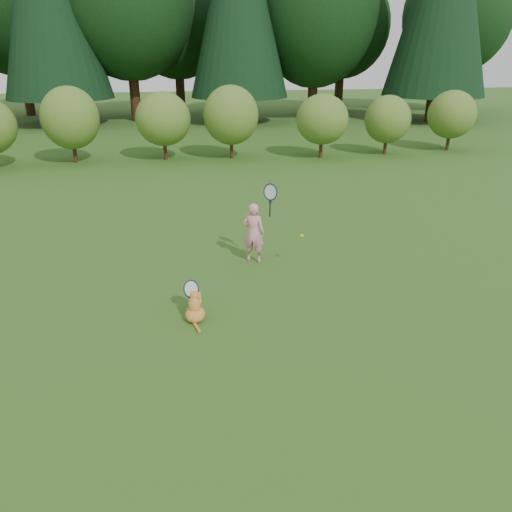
{
  "coord_description": "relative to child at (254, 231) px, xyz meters",
  "views": [
    {
      "loc": [
        -1.17,
        -7.07,
        3.98
      ],
      "look_at": [
        0.2,
        0.8,
        0.7
      ],
      "focal_mm": 35.0,
      "sensor_mm": 36.0,
      "label": 1
    }
  ],
  "objects": [
    {
      "name": "child",
      "position": [
        0.0,
        0.0,
        0.0
      ],
      "size": [
        0.71,
        0.48,
        1.84
      ],
      "rotation": [
        0.0,
        0.0,
        2.73
      ],
      "color": "pink",
      "rests_on": "ground"
    },
    {
      "name": "ground",
      "position": [
        -0.41,
        -2.23,
        -0.64
      ],
      "size": [
        100.0,
        100.0,
        0.0
      ],
      "primitive_type": "plane",
      "color": "#2B5518",
      "rests_on": "ground"
    },
    {
      "name": "shrub_row",
      "position": [
        -0.41,
        10.77,
        0.76
      ],
      "size": [
        28.0,
        3.0,
        2.8
      ],
      "primitive_type": null,
      "color": "#486E22",
      "rests_on": "ground"
    },
    {
      "name": "tennis_ball",
      "position": [
        0.86,
        -0.48,
        0.02
      ],
      "size": [
        0.08,
        0.08,
        0.08
      ],
      "color": "#A4C817",
      "rests_on": "ground"
    },
    {
      "name": "cat",
      "position": [
        -1.34,
        -2.24,
        -0.37
      ],
      "size": [
        0.45,
        0.77,
        0.72
      ],
      "rotation": [
        0.0,
        0.0,
        -0.22
      ],
      "color": "#C86126",
      "rests_on": "ground"
    }
  ]
}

